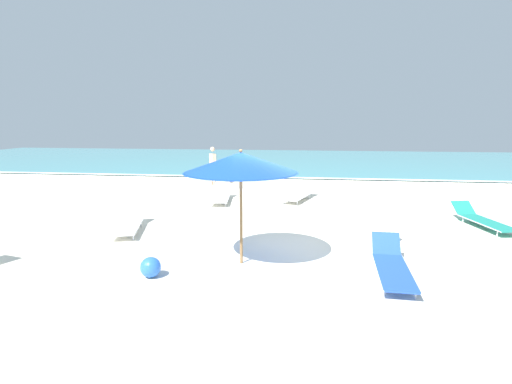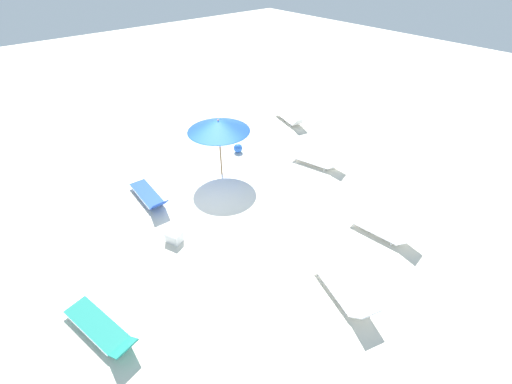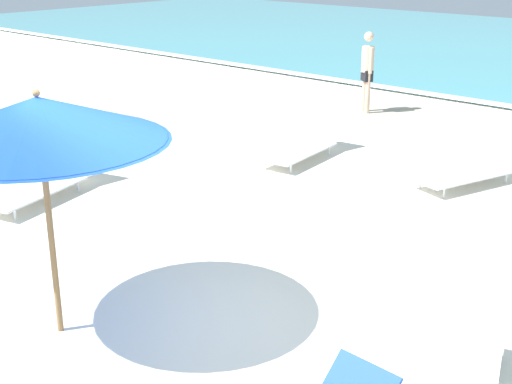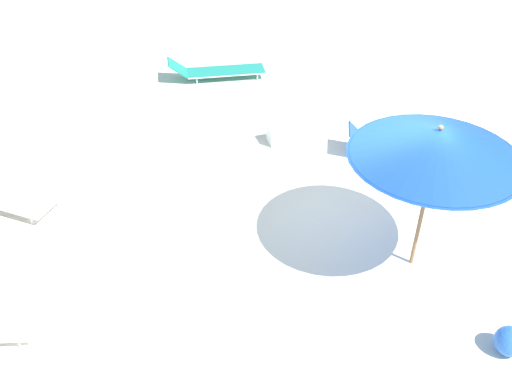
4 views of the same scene
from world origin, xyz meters
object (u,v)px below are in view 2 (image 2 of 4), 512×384
object	(u,v)px
cooler_box	(174,237)
sun_lounger_near_water_left	(149,196)
beach_ball	(238,148)
sun_lounger_under_umbrella	(345,292)
sun_lounger_near_water_right	(383,230)
sun_lounger_beside_umbrella	(290,118)
sun_lounger_mid_beach_solo	(318,161)
sun_lounger_mid_beach_pair_a	(101,328)
beach_umbrella	(218,126)

from	to	relation	value
cooler_box	sun_lounger_near_water_left	bearing A→B (deg)	149.21
beach_ball	sun_lounger_near_water_left	bearing A→B (deg)	8.35
sun_lounger_under_umbrella	beach_ball	distance (m)	8.31
sun_lounger_near_water_left	sun_lounger_near_water_right	bearing A→B (deg)	129.48
sun_lounger_under_umbrella	sun_lounger_beside_umbrella	size ratio (longest dim) A/B	0.96
sun_lounger_near_water_left	cooler_box	size ratio (longest dim) A/B	3.89
sun_lounger_mid_beach_solo	sun_lounger_mid_beach_pair_a	bearing A→B (deg)	-5.51
sun_lounger_beside_umbrella	sun_lounger_mid_beach_pair_a	bearing A→B (deg)	38.53
sun_lounger_mid_beach_pair_a	sun_lounger_mid_beach_solo	bearing A→B (deg)	177.11
sun_lounger_mid_beach_solo	cooler_box	world-z (taller)	sun_lounger_mid_beach_solo
sun_lounger_beside_umbrella	sun_lounger_mid_beach_pair_a	world-z (taller)	sun_lounger_beside_umbrella
sun_lounger_mid_beach_solo	cooler_box	size ratio (longest dim) A/B	3.70
sun_lounger_near_water_left	sun_lounger_mid_beach_pair_a	distance (m)	5.22
sun_lounger_under_umbrella	sun_lounger_near_water_right	world-z (taller)	sun_lounger_under_umbrella
beach_umbrella	sun_lounger_near_water_right	size ratio (longest dim) A/B	1.15
sun_lounger_near_water_left	beach_ball	size ratio (longest dim) A/B	5.83
sun_lounger_mid_beach_pair_a	sun_lounger_beside_umbrella	bearing A→B (deg)	-168.35
sun_lounger_under_umbrella	beach_ball	size ratio (longest dim) A/B	5.45
sun_lounger_mid_beach_solo	sun_lounger_under_umbrella	bearing A→B (deg)	31.87
sun_lounger_mid_beach_pair_a	sun_lounger_near_water_left	bearing A→B (deg)	-141.68
sun_lounger_near_water_left	cooler_box	bearing A→B (deg)	84.23
sun_lounger_mid_beach_pair_a	cooler_box	distance (m)	3.33
sun_lounger_near_water_left	sun_lounger_near_water_right	xyz separation A→B (m)	(-4.83, 6.52, 0.01)
sun_lounger_mid_beach_solo	sun_lounger_near_water_left	bearing A→B (deg)	-35.61
sun_lounger_near_water_right	beach_ball	world-z (taller)	sun_lounger_near_water_right
sun_lounger_near_water_left	sun_lounger_beside_umbrella	bearing A→B (deg)	-168.12
sun_lounger_mid_beach_solo	cooler_box	xyz separation A→B (m)	(6.82, 0.08, -0.03)
sun_lounger_mid_beach_pair_a	cooler_box	bearing A→B (deg)	-163.32
sun_lounger_under_umbrella	sun_lounger_near_water_left	distance (m)	7.48
sun_lounger_under_umbrella	sun_lounger_near_water_right	xyz separation A→B (m)	(-2.84, -0.70, -0.00)
sun_lounger_near_water_right	beach_ball	distance (m)	7.19
sun_lounger_beside_umbrella	beach_ball	distance (m)	4.01
beach_umbrella	cooler_box	xyz separation A→B (m)	(3.37, 2.13, -1.93)
sun_lounger_near_water_left	beach_ball	xyz separation A→B (m)	(-4.60, -0.67, -0.01)
beach_umbrella	sun_lounger_mid_beach_pair_a	size ratio (longest dim) A/B	1.00
sun_lounger_beside_umbrella	sun_lounger_near_water_right	size ratio (longest dim) A/B	1.08
cooler_box	beach_ball	bearing A→B (deg)	99.92
sun_lounger_near_water_left	beach_umbrella	bearing A→B (deg)	177.18
beach_umbrella	cooler_box	world-z (taller)	beach_umbrella
beach_umbrella	sun_lounger_under_umbrella	size ratio (longest dim) A/B	1.11
sun_lounger_near_water_right	sun_lounger_near_water_left	bearing A→B (deg)	-60.76
sun_lounger_under_umbrella	beach_ball	bearing A→B (deg)	-90.92
sun_lounger_near_water_right	sun_lounger_mid_beach_pair_a	world-z (taller)	sun_lounger_near_water_right
sun_lounger_under_umbrella	sun_lounger_near_water_left	size ratio (longest dim) A/B	0.94
beach_ball	sun_lounger_mid_beach_solo	bearing A→B (deg)	121.54
beach_umbrella	sun_lounger_near_water_left	size ratio (longest dim) A/B	1.04
beach_umbrella	beach_ball	distance (m)	2.68
sun_lounger_mid_beach_solo	sun_lounger_mid_beach_pair_a	xyz separation A→B (m)	(9.71, 1.73, -0.00)
sun_lounger_mid_beach_solo	beach_ball	bearing A→B (deg)	-74.09
sun_lounger_mid_beach_solo	beach_ball	distance (m)	3.54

